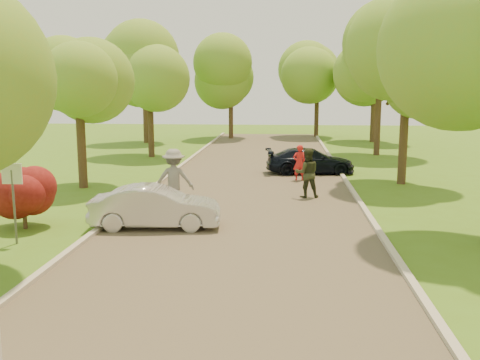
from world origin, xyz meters
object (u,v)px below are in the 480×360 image
(street_sign, at_px, (13,186))
(longboard, at_px, (175,210))
(dark_sedan, at_px, (310,161))
(skateboarder, at_px, (174,179))
(person_striped, at_px, (299,163))
(silver_sedan, at_px, (156,207))
(person_olive, at_px, (307,173))

(street_sign, xyz_separation_m, longboard, (3.50, 3.84, -1.45))
(street_sign, distance_m, dark_sedan, 15.06)
(street_sign, distance_m, skateboarder, 5.21)
(dark_sedan, bearing_deg, person_striped, 157.58)
(person_striped, bearing_deg, skateboarder, 42.29)
(silver_sedan, xyz_separation_m, person_olive, (4.66, 4.77, 0.31))
(silver_sedan, xyz_separation_m, dark_sedan, (5.04, 10.55, -0.01))
(person_striped, height_order, person_olive, person_olive)
(silver_sedan, bearing_deg, dark_sedan, -30.40)
(dark_sedan, bearing_deg, street_sign, 139.44)
(silver_sedan, relative_size, longboard, 3.60)
(person_striped, bearing_deg, silver_sedan, 47.63)
(street_sign, relative_size, longboard, 2.05)
(silver_sedan, height_order, person_olive, person_olive)
(longboard, bearing_deg, skateboarder, 180.00)
(skateboarder, height_order, person_olive, skateboarder)
(skateboarder, bearing_deg, longboard, 180.00)
(silver_sedan, height_order, person_striped, person_striped)
(person_striped, distance_m, person_olive, 3.74)
(longboard, distance_m, skateboarder, 1.03)
(street_sign, xyz_separation_m, silver_sedan, (3.33, 1.94, -0.94))
(silver_sedan, relative_size, skateboarder, 1.90)
(street_sign, xyz_separation_m, dark_sedan, (8.38, 12.48, -0.95))
(street_sign, height_order, silver_sedan, street_sign)
(longboard, distance_m, person_striped, 7.91)
(silver_sedan, distance_m, skateboarder, 1.97)
(silver_sedan, xyz_separation_m, person_striped, (4.47, 8.50, 0.17))
(longboard, height_order, skateboarder, skateboarder)
(dark_sedan, height_order, skateboarder, skateboarder)
(skateboarder, bearing_deg, dark_sedan, -126.68)
(skateboarder, bearing_deg, street_sign, 40.31)
(street_sign, xyz_separation_m, person_olive, (7.99, 6.70, -0.62))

